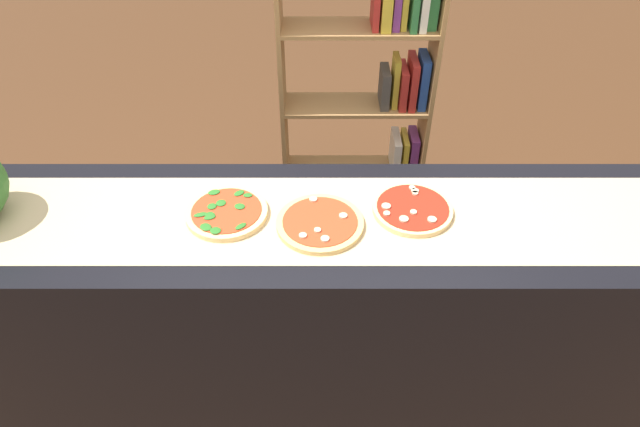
# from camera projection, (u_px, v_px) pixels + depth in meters

# --- Properties ---
(ground_plane) EXTENTS (12.00, 12.00, 0.00)m
(ground_plane) POSITION_uv_depth(u_px,v_px,m) (320.00, 376.00, 2.34)
(ground_plane) COLOR #4C2D19
(counter) EXTENTS (2.57, 0.60, 0.92)m
(counter) POSITION_uv_depth(u_px,v_px,m) (320.00, 309.00, 2.03)
(counter) COLOR black
(counter) RESTS_ON ground_plane
(parchment_paper) EXTENTS (2.29, 0.43, 0.00)m
(parchment_paper) POSITION_uv_depth(u_px,v_px,m) (320.00, 218.00, 1.73)
(parchment_paper) COLOR tan
(parchment_paper) RESTS_ON counter
(pizza_spinach_0) EXTENTS (0.27, 0.27, 0.03)m
(pizza_spinach_0) POSITION_uv_depth(u_px,v_px,m) (227.00, 213.00, 1.73)
(pizza_spinach_0) COLOR #E5C17F
(pizza_spinach_0) RESTS_ON parchment_paper
(pizza_mushroom_1) EXTENTS (0.28, 0.28, 0.03)m
(pizza_mushroom_1) POSITION_uv_depth(u_px,v_px,m) (320.00, 223.00, 1.70)
(pizza_mushroom_1) COLOR #DBB26B
(pizza_mushroom_1) RESTS_ON parchment_paper
(pizza_mushroom_2) EXTENTS (0.26, 0.26, 0.03)m
(pizza_mushroom_2) POSITION_uv_depth(u_px,v_px,m) (412.00, 209.00, 1.75)
(pizza_mushroom_2) COLOR #E5C17F
(pizza_mushroom_2) RESTS_ON parchment_paper
(bookshelf) EXTENTS (0.72, 0.23, 1.54)m
(bookshelf) POSITION_uv_depth(u_px,v_px,m) (374.00, 103.00, 2.58)
(bookshelf) COLOR #A87A47
(bookshelf) RESTS_ON ground_plane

